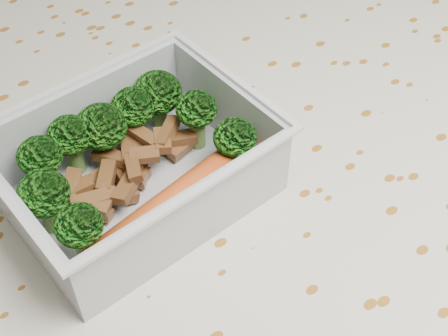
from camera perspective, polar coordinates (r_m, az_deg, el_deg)
dining_table at (r=0.51m, az=0.33°, el=-8.86°), size 1.40×0.90×0.75m
tablecloth at (r=0.47m, az=0.35°, el=-5.45°), size 1.46×0.96×0.19m
lunch_container at (r=0.43m, az=-8.01°, el=-0.45°), size 0.18×0.14×0.06m
broccoli_florets at (r=0.43m, az=-9.61°, el=2.58°), size 0.16×0.11×0.05m
meat_pile at (r=0.44m, az=-9.45°, el=-0.14°), size 0.11×0.07×0.03m
sausage at (r=0.41m, az=-4.55°, el=-3.21°), size 0.15×0.04×0.02m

